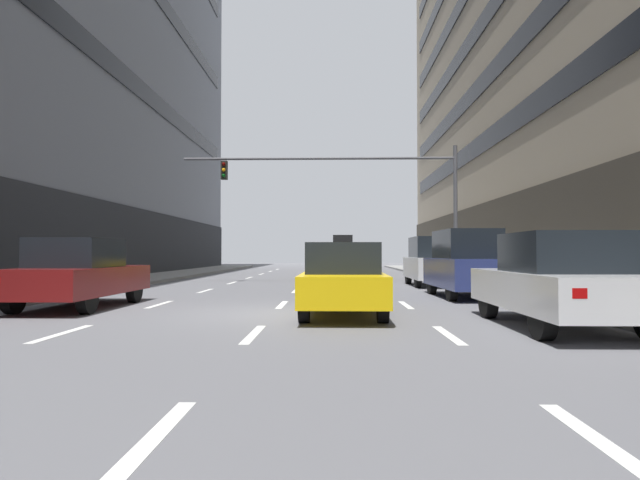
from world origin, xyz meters
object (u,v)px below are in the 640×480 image
at_px(taxi_driving_2, 338,263).
at_px(pedestrian_0, 567,261).
at_px(car_parked_3, 431,261).
at_px(car_driving_0, 79,274).
at_px(car_parked_1, 559,281).
at_px(taxi_driving_1, 343,280).
at_px(car_parked_2, 466,264).
at_px(traffic_signal_0, 364,184).

height_order(taxi_driving_2, pedestrian_0, pedestrian_0).
bearing_deg(car_parked_3, pedestrian_0, -71.59).
xyz_separation_m(car_driving_0, taxi_driving_2, (6.56, 15.64, -0.03)).
bearing_deg(car_parked_1, car_parked_3, 90.00).
bearing_deg(taxi_driving_2, pedestrian_0, -66.07).
height_order(car_driving_0, pedestrian_0, pedestrian_0).
relative_size(taxi_driving_2, pedestrian_0, 2.57).
height_order(car_driving_0, taxi_driving_2, taxi_driving_2).
bearing_deg(taxi_driving_2, taxi_driving_1, -90.28).
bearing_deg(car_parked_1, car_parked_2, 90.00).
distance_m(taxi_driving_1, car_parked_3, 11.03).
distance_m(car_parked_2, traffic_signal_0, 8.66).
bearing_deg(traffic_signal_0, pedestrian_0, -60.79).
relative_size(car_driving_0, traffic_signal_0, 0.37).
bearing_deg(car_parked_1, taxi_driving_2, 101.30).
xyz_separation_m(car_parked_1, pedestrian_0, (2.38, 5.02, 0.30)).
bearing_deg(car_driving_0, taxi_driving_2, 67.26).
xyz_separation_m(car_driving_0, traffic_signal_0, (7.67, 10.79, 3.61)).
bearing_deg(car_parked_1, traffic_signal_0, 100.74).
distance_m(traffic_signal_0, pedestrian_0, 10.86).
xyz_separation_m(car_parked_1, car_parked_3, (-0.00, 12.18, 0.16)).
distance_m(taxi_driving_2, traffic_signal_0, 6.17).
bearing_deg(car_parked_1, car_driving_0, 162.48).
height_order(taxi_driving_1, car_parked_3, car_parked_3).
xyz_separation_m(taxi_driving_1, traffic_signal_0, (1.19, 12.19, 3.68)).
xyz_separation_m(taxi_driving_2, pedestrian_0, (6.16, -13.88, 0.34)).
relative_size(car_parked_2, traffic_signal_0, 0.35).
height_order(taxi_driving_1, car_parked_2, car_parked_2).
height_order(car_parked_3, traffic_signal_0, traffic_signal_0).
distance_m(taxi_driving_1, taxi_driving_2, 17.04).
relative_size(car_parked_1, traffic_signal_0, 0.37).
relative_size(taxi_driving_2, car_parked_3, 1.06).
xyz_separation_m(taxi_driving_1, taxi_driving_2, (0.08, 17.04, 0.03)).
bearing_deg(taxi_driving_1, car_parked_2, 50.63).
bearing_deg(taxi_driving_1, car_parked_3, 69.52).
bearing_deg(car_parked_3, taxi_driving_2, 119.34).
bearing_deg(car_parked_3, car_parked_1, -90.00).
xyz_separation_m(car_parked_2, pedestrian_0, (2.38, -1.54, 0.12)).
bearing_deg(car_parked_3, car_parked_2, -90.00).
height_order(taxi_driving_1, taxi_driving_2, taxi_driving_2).
relative_size(car_driving_0, pedestrian_0, 2.65).
bearing_deg(car_driving_0, car_parked_3, 40.82).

